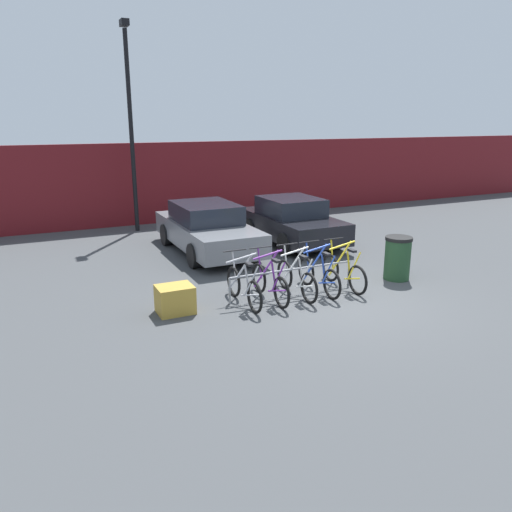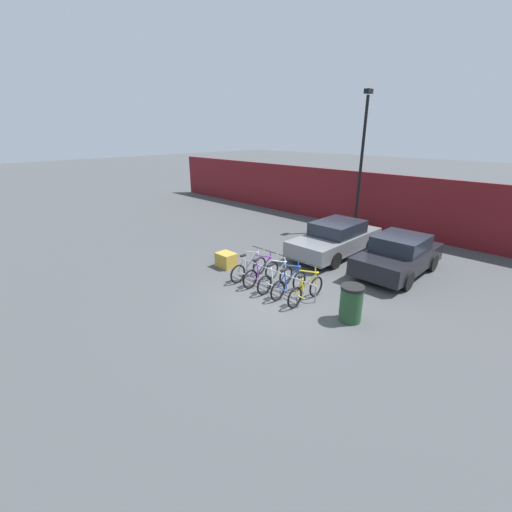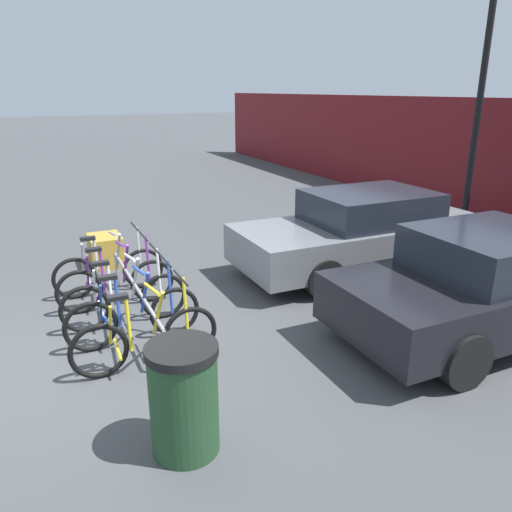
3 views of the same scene
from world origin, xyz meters
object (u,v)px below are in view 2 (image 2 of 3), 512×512
object	(u,v)px
lamp_post	(362,157)
trash_bin	(351,303)
bicycle_white	(276,279)
bicycle_yellow	(306,290)
bicycle_blue	(289,284)
car_grey	(336,238)
bicycle_silver	(249,268)
car_black	(398,255)
cargo_crate	(226,260)
bike_rack	(278,275)
bicycle_purple	(261,273)

from	to	relation	value
lamp_post	trash_bin	world-z (taller)	lamp_post
bicycle_white	bicycle_yellow	size ratio (longest dim) A/B	1.00
bicycle_blue	car_grey	world-z (taller)	car_grey
bicycle_silver	lamp_post	distance (m)	8.64
car_black	cargo_crate	xyz separation A→B (m)	(-4.84, -3.99, -0.41)
bicycle_silver	trash_bin	bearing A→B (deg)	1.47
lamp_post	bicycle_silver	bearing A→B (deg)	-86.90
car_black	bicycle_yellow	bearing A→B (deg)	-103.37
bike_rack	bicycle_purple	size ratio (longest dim) A/B	1.76
bicycle_white	car_grey	xyz separation A→B (m)	(-0.48, 4.27, 0.31)
bicycle_silver	lamp_post	bearing A→B (deg)	94.78
bicycle_silver	bicycle_yellow	distance (m)	2.46
bicycle_silver	car_black	xyz separation A→B (m)	(3.44, 4.14, 0.31)
bicycle_silver	car_black	size ratio (longest dim) A/B	0.44
car_grey	lamp_post	size ratio (longest dim) A/B	0.68
car_grey	cargo_crate	distance (m)	4.67
bicycle_white	trash_bin	world-z (taller)	bicycle_white
bike_rack	trash_bin	xyz separation A→B (m)	(2.74, -0.16, 0.04)
car_grey	trash_bin	bearing A→B (deg)	-53.16
bicycle_white	bicycle_blue	xyz separation A→B (m)	(0.56, 0.00, 0.00)
trash_bin	bike_rack	bearing A→B (deg)	176.58
bicycle_yellow	car_grey	distance (m)	4.61
bicycle_yellow	bike_rack	bearing A→B (deg)	169.13
trash_bin	car_grey	bearing A→B (deg)	126.84
car_grey	lamp_post	distance (m)	4.90
bicycle_yellow	car_grey	world-z (taller)	car_grey
bike_rack	bicycle_yellow	world-z (taller)	bicycle_yellow
trash_bin	bicycle_white	bearing A→B (deg)	179.68
bicycle_silver	bicycle_yellow	bearing A→B (deg)	1.69
bike_rack	car_grey	distance (m)	4.15
bicycle_silver	cargo_crate	bearing A→B (deg)	175.36
bicycle_silver	trash_bin	xyz separation A→B (m)	(3.97, -0.02, 0.14)
car_grey	bicycle_yellow	bearing A→B (deg)	-68.33
bicycle_blue	bicycle_white	bearing A→B (deg)	-176.84
bicycle_blue	bicycle_yellow	bearing A→B (deg)	3.16
car_grey	car_black	bearing A→B (deg)	-2.74
bike_rack	car_black	bearing A→B (deg)	61.01
bicycle_white	bicycle_yellow	bearing A→B (deg)	-0.51
bicycle_purple	car_black	bearing A→B (deg)	58.12
bicycle_purple	lamp_post	world-z (taller)	lamp_post
bicycle_blue	cargo_crate	distance (m)	3.21
lamp_post	trash_bin	distance (m)	9.65
bicycle_blue	car_grey	size ratio (longest dim) A/B	0.38
car_grey	lamp_post	bearing A→B (deg)	107.84
bicycle_white	bicycle_purple	bearing A→B (deg)	179.49
bicycle_blue	lamp_post	distance (m)	8.91
bicycle_blue	trash_bin	distance (m)	2.18
car_grey	bicycle_white	bearing A→B (deg)	-83.58
bicycle_yellow	trash_bin	bearing A→B (deg)	-4.56
bike_rack	cargo_crate	size ratio (longest dim) A/B	4.29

